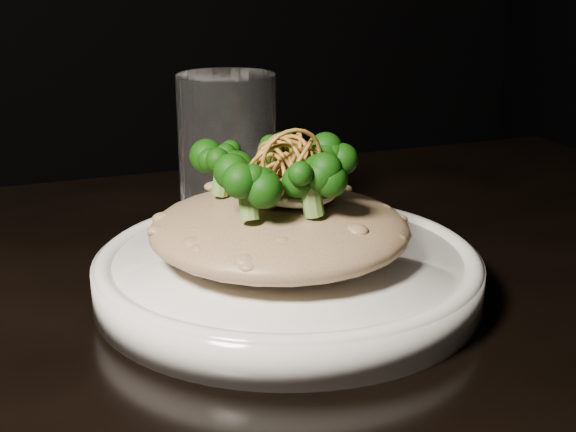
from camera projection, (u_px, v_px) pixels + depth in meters
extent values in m
cube|color=black|center=(180.00, 389.00, 0.46)|extent=(1.10, 0.80, 0.04)
cylinder|color=silver|center=(288.00, 275.00, 0.54)|extent=(0.26, 0.26, 0.03)
ellipsoid|color=brown|center=(280.00, 229.00, 0.53)|extent=(0.17, 0.17, 0.04)
ellipsoid|color=white|center=(297.00, 192.00, 0.52)|extent=(0.05, 0.05, 0.01)
cylinder|color=silver|center=(228.00, 160.00, 0.62)|extent=(0.09, 0.09, 0.13)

